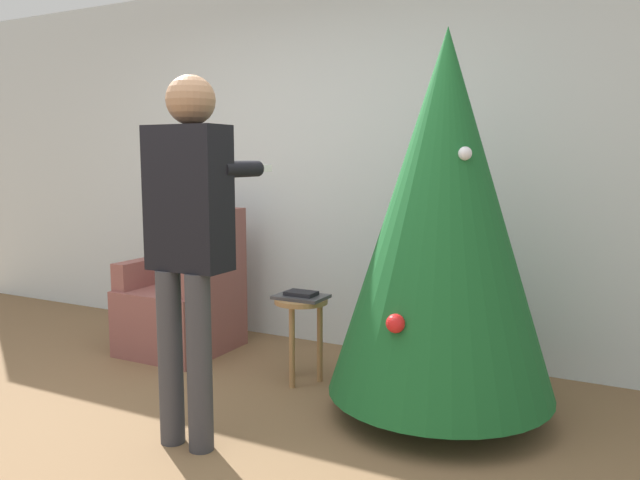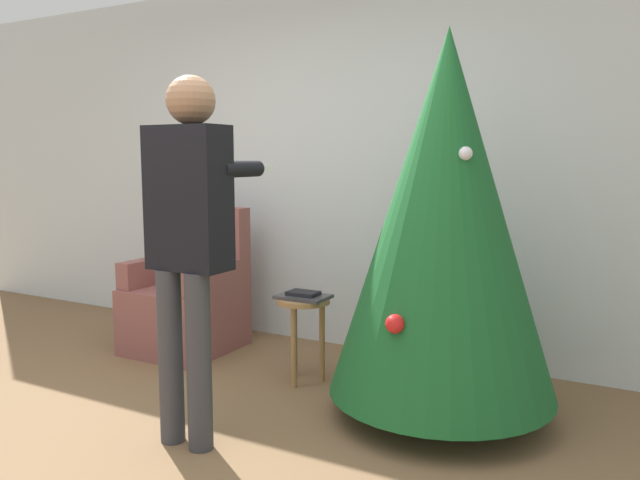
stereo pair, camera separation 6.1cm
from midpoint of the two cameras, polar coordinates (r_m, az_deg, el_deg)
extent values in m
plane|color=brown|center=(3.14, -19.45, -19.30)|extent=(14.00, 14.00, 0.00)
cube|color=silver|center=(4.61, 0.56, 6.97)|extent=(8.00, 0.06, 2.70)
cylinder|color=brown|center=(3.57, 10.29, -14.40)|extent=(0.10, 0.10, 0.13)
cone|color=#195B28|center=(3.33, 10.70, 2.25)|extent=(1.21, 1.21, 1.92)
sphere|color=#B23399|center=(3.56, 15.61, -0.05)|extent=(0.10, 0.10, 0.10)
sphere|color=red|center=(3.01, 6.34, -7.59)|extent=(0.09, 0.09, 0.09)
sphere|color=white|center=(3.13, 12.57, 7.73)|extent=(0.07, 0.07, 0.07)
cube|color=brown|center=(4.68, -12.99, -7.02)|extent=(0.67, 0.73, 0.47)
cube|color=brown|center=(4.80, -10.89, -0.33)|extent=(0.67, 0.14, 0.56)
cube|color=brown|center=(4.79, -15.62, -2.72)|extent=(0.12, 0.66, 0.19)
cube|color=brown|center=(4.43, -10.40, -3.36)|extent=(0.12, 0.66, 0.19)
cylinder|color=#38383D|center=(3.17, -14.06, -10.38)|extent=(0.12, 0.12, 0.86)
cylinder|color=#38383D|center=(3.06, -11.54, -10.96)|extent=(0.12, 0.12, 0.86)
cube|color=black|center=(3.01, -12.51, 3.73)|extent=(0.39, 0.20, 0.68)
sphere|color=#936B4C|center=(3.05, -12.31, 12.39)|extent=(0.23, 0.23, 0.23)
cylinder|color=black|center=(3.26, -12.68, 6.40)|extent=(0.08, 0.30, 0.08)
cylinder|color=black|center=(3.06, -7.87, 6.45)|extent=(0.08, 0.30, 0.08)
cube|color=white|center=(3.21, -5.90, 6.52)|extent=(0.04, 0.14, 0.04)
cylinder|color=#A37547|center=(3.87, -2.19, -5.57)|extent=(0.33, 0.33, 0.03)
cylinder|color=#A37547|center=(3.84, -3.04, -9.79)|extent=(0.04, 0.04, 0.50)
cylinder|color=#A37547|center=(3.94, -0.47, -9.34)|extent=(0.04, 0.04, 0.50)
cylinder|color=#A37547|center=(4.03, -3.01, -8.95)|extent=(0.04, 0.04, 0.50)
cube|color=#38383D|center=(3.86, -2.19, -5.21)|extent=(0.31, 0.22, 0.02)
cube|color=black|center=(3.86, -2.20, -4.89)|extent=(0.19, 0.12, 0.02)
camera|label=1|loc=(0.03, -90.56, -0.07)|focal=35.00mm
camera|label=2|loc=(0.03, 89.44, 0.07)|focal=35.00mm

